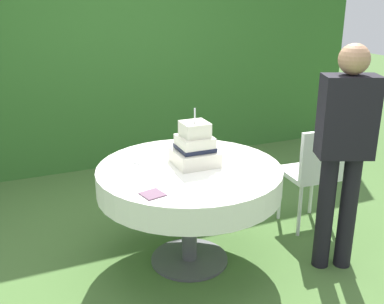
{
  "coord_description": "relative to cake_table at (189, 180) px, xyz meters",
  "views": [
    {
      "loc": [
        -1.17,
        -2.74,
        1.91
      ],
      "look_at": [
        0.03,
        0.02,
        0.85
      ],
      "focal_mm": 43.04,
      "sensor_mm": 36.0,
      "label": 1
    }
  ],
  "objects": [
    {
      "name": "napkin_stack",
      "position": [
        -0.38,
        -0.34,
        0.1
      ],
      "size": [
        0.15,
        0.15,
        0.01
      ],
      "primitive_type": "cube",
      "rotation": [
        0.0,
        0.0,
        0.22
      ],
      "color": "#6B4C60",
      "rests_on": "cake_table"
    },
    {
      "name": "cake_table",
      "position": [
        0.0,
        0.0,
        0.0
      ],
      "size": [
        1.29,
        1.29,
        0.75
      ],
      "color": "#4C4C51",
      "rests_on": "ground_plane"
    },
    {
      "name": "serving_plate_near",
      "position": [
        0.32,
        0.3,
        0.11
      ],
      "size": [
        0.14,
        0.14,
        0.01
      ],
      "primitive_type": "cylinder",
      "color": "white",
      "rests_on": "cake_table"
    },
    {
      "name": "standing_person",
      "position": [
        0.93,
        -0.47,
        0.28
      ],
      "size": [
        0.41,
        0.33,
        1.6
      ],
      "color": "black",
      "rests_on": "ground_plane"
    },
    {
      "name": "ground_plane",
      "position": [
        0.0,
        0.0,
        -0.65
      ],
      "size": [
        20.0,
        20.0,
        0.0
      ],
      "primitive_type": "plane",
      "color": "#476B33"
    },
    {
      "name": "wedding_cake",
      "position": [
        0.07,
        0.05,
        0.22
      ],
      "size": [
        0.31,
        0.31,
        0.4
      ],
      "color": "silver",
      "rests_on": "cake_table"
    },
    {
      "name": "foliage_hedge",
      "position": [
        0.0,
        2.45,
        0.75
      ],
      "size": [
        6.21,
        0.61,
        2.8
      ],
      "primitive_type": "cube",
      "color": "#336628",
      "rests_on": "ground_plane"
    },
    {
      "name": "garden_chair",
      "position": [
        1.13,
        0.05,
        -0.11
      ],
      "size": [
        0.43,
        0.43,
        0.89
      ],
      "color": "white",
      "rests_on": "ground_plane"
    },
    {
      "name": "serving_plate_far",
      "position": [
        -0.28,
        0.24,
        0.11
      ],
      "size": [
        0.12,
        0.12,
        0.01
      ],
      "primitive_type": "cylinder",
      "color": "white",
      "rests_on": "cake_table"
    }
  ]
}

